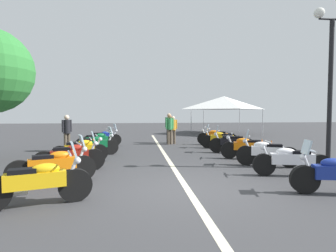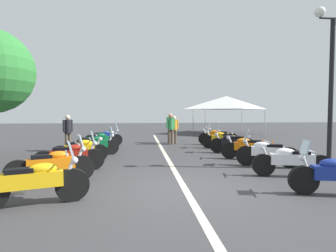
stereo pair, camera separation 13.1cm
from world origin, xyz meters
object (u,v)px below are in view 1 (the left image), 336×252
(motorcycle_left_row_4, at_px, (94,145))
(motorcycle_left_row_5, at_px, (97,141))
(motorcycle_left_row_2, at_px, (71,156))
(motorcycle_right_row_6, at_px, (217,137))
(bystander_3, at_px, (173,128))
(bystander_1, at_px, (169,126))
(motorcycle_right_row_4, at_px, (231,142))
(motorcycle_left_row_3, at_px, (80,150))
(traffic_cone_0, at_px, (302,156))
(motorcycle_right_row_5, at_px, (222,139))
(bystander_0, at_px, (67,130))
(motorcycle_right_row_2, at_px, (266,152))
(motorcycle_left_row_6, at_px, (103,138))
(street_lamp_twin_globe, at_px, (331,61))
(bystander_2, at_px, (170,127))
(traffic_cone_2, at_px, (262,145))
(motorcycle_right_row_1, at_px, (291,160))
(event_tent, at_px, (224,103))
(motorcycle_left_row_0, at_px, (38,182))
(motorcycle_left_row_1, at_px, (54,165))
(traffic_cone_1, at_px, (271,147))
(motorcycle_right_row_3, at_px, (247,147))

(motorcycle_left_row_4, relative_size, motorcycle_left_row_5, 1.08)
(motorcycle_left_row_2, xyz_separation_m, motorcycle_right_row_6, (5.94, -6.43, -0.01))
(motorcycle_left_row_5, bearing_deg, bystander_3, 3.44)
(motorcycle_left_row_2, distance_m, motorcycle_left_row_5, 4.58)
(motorcycle_left_row_2, distance_m, bystander_1, 8.26)
(motorcycle_left_row_4, height_order, motorcycle_right_row_4, motorcycle_right_row_4)
(motorcycle_left_row_3, bearing_deg, traffic_cone_0, -23.20)
(motorcycle_left_row_5, relative_size, traffic_cone_0, 3.07)
(motorcycle_left_row_4, bearing_deg, motorcycle_left_row_2, -115.46)
(motorcycle_right_row_5, distance_m, bystander_1, 3.65)
(motorcycle_left_row_4, distance_m, bystander_0, 2.11)
(motorcycle_left_row_4, bearing_deg, motorcycle_left_row_3, -121.23)
(motorcycle_left_row_3, distance_m, motorcycle_right_row_2, 6.55)
(motorcycle_right_row_5, distance_m, bystander_0, 7.50)
(motorcycle_left_row_6, bearing_deg, street_lamp_twin_globe, -58.17)
(motorcycle_right_row_5, bearing_deg, motorcycle_right_row_4, 110.34)
(motorcycle_left_row_3, distance_m, motorcycle_left_row_6, 4.55)
(motorcycle_left_row_6, height_order, bystander_2, bystander_2)
(motorcycle_left_row_4, height_order, motorcycle_right_row_5, motorcycle_right_row_5)
(motorcycle_left_row_4, xyz_separation_m, traffic_cone_2, (0.41, -7.60, -0.17))
(traffic_cone_2, bearing_deg, bystander_0, 83.58)
(motorcycle_right_row_1, relative_size, bystander_3, 1.33)
(motorcycle_left_row_3, bearing_deg, motorcycle_left_row_5, 72.97)
(bystander_2, distance_m, event_tent, 9.09)
(motorcycle_left_row_0, bearing_deg, motorcycle_left_row_1, 78.75)
(traffic_cone_1, relative_size, event_tent, 0.12)
(motorcycle_left_row_6, bearing_deg, motorcycle_left_row_4, -108.15)
(motorcycle_left_row_5, height_order, event_tent, event_tent)
(motorcycle_right_row_5, relative_size, event_tent, 0.39)
(motorcycle_right_row_4, xyz_separation_m, motorcycle_right_row_6, (2.96, -0.23, -0.01))
(traffic_cone_0, xyz_separation_m, bystander_2, (6.20, 3.95, 0.71))
(motorcycle_left_row_1, height_order, street_lamp_twin_globe, street_lamp_twin_globe)
(traffic_cone_1, bearing_deg, motorcycle_right_row_3, 126.49)
(bystander_2, xyz_separation_m, event_tent, (7.04, -5.51, 1.65))
(traffic_cone_1, bearing_deg, motorcycle_left_row_1, 116.97)
(traffic_cone_1, relative_size, bystander_2, 0.36)
(motorcycle_left_row_6, bearing_deg, motorcycle_right_row_4, -45.74)
(motorcycle_left_row_2, relative_size, street_lamp_twin_globe, 0.41)
(motorcycle_left_row_0, bearing_deg, bystander_3, 50.07)
(motorcycle_left_row_4, distance_m, motorcycle_left_row_5, 1.64)
(motorcycle_right_row_2, distance_m, motorcycle_right_row_5, 4.47)
(motorcycle_left_row_3, xyz_separation_m, motorcycle_right_row_1, (-2.88, -6.41, 0.00))
(motorcycle_left_row_1, distance_m, event_tent, 17.82)
(street_lamp_twin_globe, bearing_deg, bystander_0, 62.46)
(motorcycle_left_row_0, distance_m, bystander_0, 7.57)
(motorcycle_left_row_1, relative_size, street_lamp_twin_globe, 0.40)
(traffic_cone_2, bearing_deg, motorcycle_left_row_4, 93.11)
(motorcycle_left_row_2, bearing_deg, motorcycle_left_row_4, 71.35)
(motorcycle_left_row_5, distance_m, motorcycle_right_row_1, 8.63)
(motorcycle_left_row_1, bearing_deg, motorcycle_right_row_2, -9.56)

